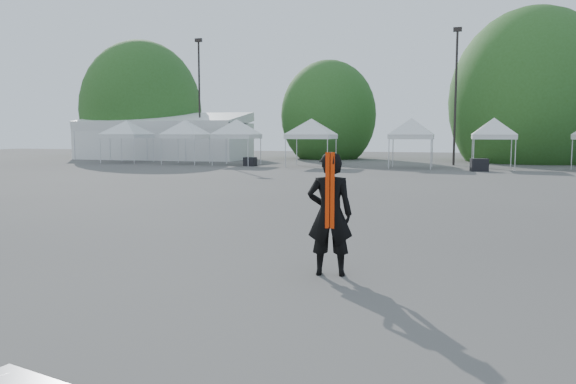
# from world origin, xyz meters

# --- Properties ---
(ground) EXTENTS (120.00, 120.00, 0.00)m
(ground) POSITION_xyz_m (0.00, 0.00, 0.00)
(ground) COLOR #474442
(ground) RESTS_ON ground
(marquee) EXTENTS (15.00, 6.25, 4.23)m
(marquee) POSITION_xyz_m (-22.00, 35.00, 1.97)
(marquee) COLOR white
(marquee) RESTS_ON ground
(light_pole_west) EXTENTS (0.60, 0.25, 10.30)m
(light_pole_west) POSITION_xyz_m (-18.00, 34.00, 5.77)
(light_pole_west) COLOR black
(light_pole_west) RESTS_ON ground
(light_pole_east) EXTENTS (0.60, 0.25, 9.80)m
(light_pole_east) POSITION_xyz_m (3.00, 32.00, 5.52)
(light_pole_east) COLOR black
(light_pole_east) RESTS_ON ground
(tree_far_w) EXTENTS (4.80, 4.80, 7.30)m
(tree_far_w) POSITION_xyz_m (-26.00, 38.00, 4.54)
(tree_far_w) COLOR #382314
(tree_far_w) RESTS_ON ground
(tree_mid_w) EXTENTS (4.16, 4.16, 6.33)m
(tree_mid_w) POSITION_xyz_m (-8.00, 40.00, 3.93)
(tree_mid_w) COLOR #382314
(tree_mid_w) RESTS_ON ground
(tree_mid_e) EXTENTS (5.12, 5.12, 7.79)m
(tree_mid_e) POSITION_xyz_m (9.00, 39.00, 4.84)
(tree_mid_e) COLOR #382314
(tree_mid_e) RESTS_ON ground
(tent_a) EXTENTS (4.46, 4.46, 3.88)m
(tent_a) POSITION_xyz_m (-21.93, 28.89, 3.06)
(tent_a) COLOR silver
(tent_a) RESTS_ON ground
(tent_b) EXTENTS (4.08, 4.08, 3.88)m
(tent_b) POSITION_xyz_m (-16.47, 28.17, 3.06)
(tent_b) COLOR silver
(tent_b) RESTS_ON ground
(tent_c) EXTENTS (4.16, 4.16, 3.88)m
(tent_c) POSITION_xyz_m (-12.26, 27.97, 3.06)
(tent_c) COLOR silver
(tent_c) RESTS_ON ground
(tent_d) EXTENTS (4.39, 4.39, 3.88)m
(tent_d) POSITION_xyz_m (-6.53, 27.49, 3.06)
(tent_d) COLOR silver
(tent_d) RESTS_ON ground
(tent_e) EXTENTS (4.06, 4.06, 3.88)m
(tent_e) POSITION_xyz_m (0.23, 27.90, 3.06)
(tent_e) COLOR silver
(tent_e) RESTS_ON ground
(tent_f) EXTENTS (3.81, 3.81, 3.88)m
(tent_f) POSITION_xyz_m (5.44, 28.62, 3.06)
(tent_f) COLOR silver
(tent_f) RESTS_ON ground
(man) EXTENTS (0.81, 0.61, 2.03)m
(man) POSITION_xyz_m (0.89, -1.59, 1.02)
(man) COLOR black
(man) RESTS_ON ground
(crate_west) EXTENTS (0.87, 0.71, 0.63)m
(crate_west) POSITION_xyz_m (-10.87, 26.94, 0.31)
(crate_west) COLOR black
(crate_west) RESTS_ON ground
(crate_mid) EXTENTS (1.11, 0.92, 0.78)m
(crate_mid) POSITION_xyz_m (4.48, 25.75, 0.39)
(crate_mid) COLOR black
(crate_mid) RESTS_ON ground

